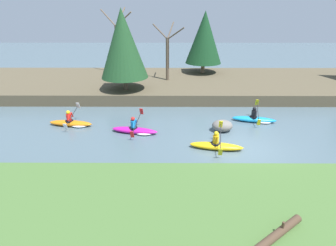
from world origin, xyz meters
TOP-DOWN VIEW (x-y plane):
  - ground_plane at (0.00, 0.00)m, footprint 90.00×90.00m
  - riverbank_near at (0.00, -6.42)m, footprint 44.00×7.84m
  - riverbank_far at (0.00, 10.97)m, footprint 44.00×9.67m
  - conifer_tree_far_left at (-7.22, 7.80)m, footprint 3.54×3.54m
  - conifer_tree_left at (-0.56, 13.60)m, footprint 3.43×3.43m
  - bare_tree_upstream at (-8.64, 13.17)m, footprint 3.27×3.24m
  - bare_tree_mid_upstream at (-3.97, 10.78)m, footprint 2.67×2.63m
  - kayaker_lead at (1.69, 3.38)m, footprint 2.79×2.06m
  - kayaker_middle at (-1.38, -0.15)m, footprint 2.80×2.07m
  - kayaker_trailing at (-5.74, 1.70)m, footprint 2.79×2.06m
  - kayaker_far_back at (-9.80, 2.71)m, footprint 2.79×2.07m
  - boulder_midstream at (-0.71, 2.03)m, footprint 1.21×0.94m
  - driftwood_log at (-0.71, -6.41)m, footprint 1.85×1.43m

SIDE VIEW (x-z plane):
  - ground_plane at x=0.00m, z-range 0.00..0.00m
  - kayaker_lead at x=1.69m, z-range -0.40..0.80m
  - kayaker_trailing at x=-5.74m, z-range -0.40..0.80m
  - kayaker_far_back at x=-9.80m, z-range -0.40..0.80m
  - kayaker_middle at x=-1.38m, z-range -0.38..0.82m
  - riverbank_near at x=0.00m, z-range 0.00..0.64m
  - boulder_midstream at x=-0.71m, z-range 0.00..0.68m
  - riverbank_far at x=0.00m, z-range 0.00..0.85m
  - driftwood_log at x=-0.71m, z-range 0.54..0.98m
  - bare_tree_mid_upstream at x=-3.97m, z-range 0.72..5.48m
  - bare_tree_upstream at x=-8.64m, z-range 0.68..6.60m
  - conifer_tree_left at x=-0.56m, z-range 1.32..6.96m
  - conifer_tree_far_left at x=-7.22m, z-range 1.33..7.21m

